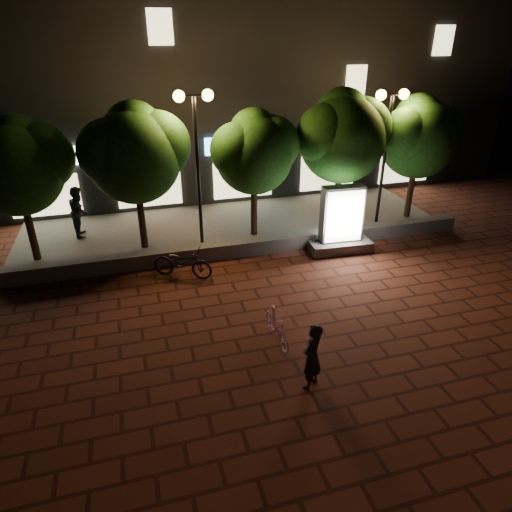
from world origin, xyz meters
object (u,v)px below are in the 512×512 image
object	(u,v)px
street_lamp_left	(195,130)
pedestrian	(80,211)
tree_left	(135,151)
scooter_parked	(182,262)
tree_mid	(255,150)
street_lamp_right	(389,123)
rider	(312,357)
ad_kiosk	(341,225)
tree_right	(343,134)
tree_far_right	(420,134)
tree_far_left	(17,163)
scooter_pink	(277,327)

from	to	relation	value
street_lamp_left	pedestrian	xyz separation A→B (m)	(-4.13, 1.88, -3.02)
tree_left	scooter_parked	size ratio (longest dim) A/B	2.57
tree_mid	pedestrian	size ratio (longest dim) A/B	2.43
street_lamp_right	scooter_parked	size ratio (longest dim) A/B	2.62
rider	ad_kiosk	bearing A→B (deg)	-159.13
tree_mid	tree_right	bearing A→B (deg)	0.00
tree_far_right	rider	size ratio (longest dim) A/B	3.01
tree_far_left	scooter_parked	world-z (taller)	tree_far_left
ad_kiosk	scooter_pink	world-z (taller)	ad_kiosk
tree_left	tree_right	bearing A→B (deg)	0.00
tree_left	ad_kiosk	xyz separation A→B (m)	(6.48, -2.03, -2.51)
tree_mid	scooter_pink	world-z (taller)	tree_mid
street_lamp_left	ad_kiosk	bearing A→B (deg)	-21.24
scooter_parked	rider	bearing A→B (deg)	-131.54
tree_far_right	scooter_parked	xyz separation A→B (m)	(-9.53, -2.46, -2.87)
ad_kiosk	pedestrian	size ratio (longest dim) A/B	1.25
tree_left	tree_far_right	size ratio (longest dim) A/B	1.03
tree_mid	ad_kiosk	world-z (taller)	tree_mid
tree_left	tree_far_right	distance (m)	10.50
scooter_pink	tree_mid	bearing A→B (deg)	74.99
street_lamp_left	rider	distance (m)	8.48
tree_left	rider	bearing A→B (deg)	-69.84
tree_far_left	ad_kiosk	size ratio (longest dim) A/B	2.00
tree_left	pedestrian	world-z (taller)	tree_left
scooter_pink	scooter_parked	distance (m)	4.30
tree_left	scooter_pink	bearing A→B (deg)	-66.82
tree_far_right	scooter_pink	distance (m)	10.47
tree_far_right	tree_left	bearing A→B (deg)	180.00
tree_mid	ad_kiosk	distance (m)	3.94
tree_mid	street_lamp_left	size ratio (longest dim) A/B	0.87
tree_far_left	ad_kiosk	bearing A→B (deg)	-11.47
tree_right	tree_far_right	world-z (taller)	tree_right
tree_far_right	street_lamp_left	xyz separation A→B (m)	(-8.55, -0.26, 0.66)
rider	tree_mid	bearing A→B (deg)	-136.14
tree_mid	street_lamp_right	bearing A→B (deg)	-3.04
ad_kiosk	rider	bearing A→B (deg)	-120.39
tree_right	street_lamp_left	size ratio (longest dim) A/B	0.98
tree_far_right	rider	bearing A→B (deg)	-133.18
tree_right	tree_mid	bearing A→B (deg)	-180.00
tree_far_right	scooter_parked	bearing A→B (deg)	-165.51
scooter_pink	pedestrian	bearing A→B (deg)	117.77
tree_far_right	street_lamp_right	world-z (taller)	street_lamp_right
tree_left	street_lamp_right	distance (m)	8.96
street_lamp_left	rider	xyz separation A→B (m)	(1.01, -7.78, -3.24)
tree_mid	street_lamp_left	xyz separation A→B (m)	(-2.05, -0.26, 0.81)
tree_mid	street_lamp_left	distance (m)	2.22
tree_mid	tree_left	bearing A→B (deg)	180.00
tree_mid	scooter_parked	bearing A→B (deg)	-140.86
tree_far_right	scooter_parked	size ratio (longest dim) A/B	2.50
scooter_pink	pedestrian	world-z (taller)	pedestrian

